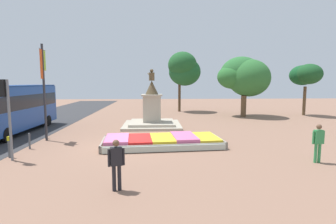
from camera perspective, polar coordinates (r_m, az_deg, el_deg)
ground_plane at (r=15.50m, az=-9.00°, el=-7.24°), size 84.82×84.82×0.00m
flower_planter at (r=15.26m, az=-1.29°, el=-6.41°), size 7.07×3.58×0.57m
statue_monument at (r=21.88m, az=-3.51°, el=-0.41°), size 4.71×4.71×4.74m
traffic_light_near_crossing at (r=14.15m, az=-31.72°, el=1.25°), size 0.41×0.30×3.79m
banner_pole at (r=17.95m, az=-25.39°, el=4.95°), size 0.15×1.21×5.98m
city_bus at (r=21.56m, az=-30.91°, el=1.09°), size 2.53×10.10×3.44m
pedestrian_with_handbag at (r=13.75m, az=29.89°, el=-5.38°), size 0.57×0.23×1.78m
pedestrian_near_planter at (r=9.10m, az=-11.18°, el=-10.47°), size 0.55×0.32×1.76m
kerb_bollard_mid_a at (r=14.98m, az=-31.24°, el=-6.66°), size 0.16×0.16×0.94m
kerb_bollard_mid_b at (r=16.35m, az=-27.94°, el=-5.53°), size 0.11×0.11×0.90m
kerb_bollard_north at (r=18.89m, az=-25.06°, el=-3.95°), size 0.13×0.13×0.83m
park_tree_far_left at (r=32.37m, az=27.78°, el=7.16°), size 2.96×3.59×5.62m
park_tree_behind_statue at (r=32.97m, az=3.42°, el=9.39°), size 4.08×3.75×7.40m
park_tree_far_right at (r=29.44m, az=16.10°, el=7.45°), size 5.51×4.84×6.40m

